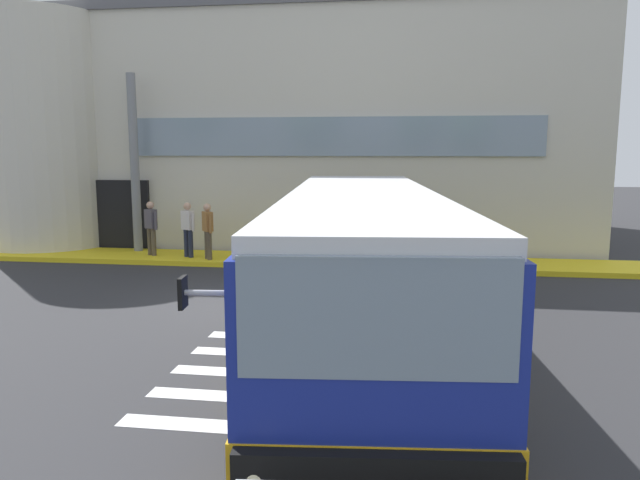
{
  "coord_description": "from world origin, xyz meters",
  "views": [
    {
      "loc": [
        3.34,
        -12.78,
        3.42
      ],
      "look_at": [
        1.55,
        -0.28,
        1.5
      ],
      "focal_mm": 33.66,
      "sensor_mm": 36.0,
      "label": 1
    }
  ],
  "objects_px": {
    "bus_main_foreground": "(362,267)",
    "passenger_by_doorway": "(188,227)",
    "passenger_near_column": "(151,226)",
    "passenger_at_curb_edge": "(208,228)",
    "entry_support_column": "(135,164)"
  },
  "relations": [
    {
      "from": "entry_support_column",
      "to": "passenger_by_doorway",
      "type": "distance_m",
      "value": 2.92
    },
    {
      "from": "passenger_by_doorway",
      "to": "passenger_near_column",
      "type": "bearing_deg",
      "value": 173.12
    },
    {
      "from": "passenger_by_doorway",
      "to": "entry_support_column",
      "type": "bearing_deg",
      "value": 156.15
    },
    {
      "from": "entry_support_column",
      "to": "passenger_near_column",
      "type": "relative_size",
      "value": 3.35
    },
    {
      "from": "entry_support_column",
      "to": "bus_main_foreground",
      "type": "distance_m",
      "value": 11.09
    },
    {
      "from": "passenger_near_column",
      "to": "passenger_by_doorway",
      "type": "bearing_deg",
      "value": -6.88
    },
    {
      "from": "bus_main_foreground",
      "to": "passenger_near_column",
      "type": "relative_size",
      "value": 7.21
    },
    {
      "from": "passenger_near_column",
      "to": "passenger_at_curb_edge",
      "type": "xyz_separation_m",
      "value": [
        1.96,
        -0.41,
        0.0
      ]
    },
    {
      "from": "passenger_near_column",
      "to": "bus_main_foreground",
      "type": "bearing_deg",
      "value": -44.75
    },
    {
      "from": "bus_main_foreground",
      "to": "passenger_near_column",
      "type": "distance_m",
      "value": 9.88
    },
    {
      "from": "bus_main_foreground",
      "to": "passenger_by_doorway",
      "type": "distance_m",
      "value": 8.92
    },
    {
      "from": "passenger_at_curb_edge",
      "to": "entry_support_column",
      "type": "bearing_deg",
      "value": 157.07
    },
    {
      "from": "bus_main_foreground",
      "to": "passenger_at_curb_edge",
      "type": "xyz_separation_m",
      "value": [
        -5.06,
        6.54,
        -0.26
      ]
    },
    {
      "from": "entry_support_column",
      "to": "passenger_at_curb_edge",
      "type": "relative_size",
      "value": 3.35
    },
    {
      "from": "entry_support_column",
      "to": "passenger_at_curb_edge",
      "type": "height_order",
      "value": "entry_support_column"
    }
  ]
}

